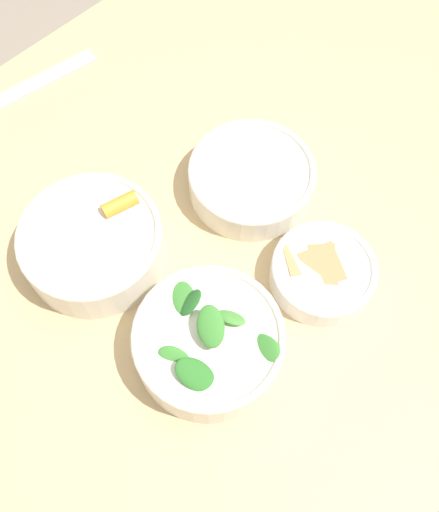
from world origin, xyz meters
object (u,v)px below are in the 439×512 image
bowl_carrots (93,243)px  bowl_greens (208,342)px  bowl_cookies (322,272)px  ruler (9,97)px  bowl_beans_hotdog (251,179)px

bowl_carrots → bowl_greens: bearing=-86.8°
bowl_cookies → ruler: 0.59m
bowl_cookies → ruler: size_ratio=0.45×
bowl_cookies → ruler: bowl_cookies is taller
bowl_carrots → bowl_beans_hotdog: 0.25m
bowl_greens → bowl_beans_hotdog: bearing=30.9°
bowl_carrots → bowl_greens: 0.21m
bowl_carrots → ruler: (0.09, 0.33, -0.04)m
bowl_greens → ruler: size_ratio=0.59×
bowl_carrots → bowl_greens: bowl_greens is taller
bowl_greens → ruler: bowl_greens is taller
bowl_beans_hotdog → bowl_cookies: bearing=-103.9°
bowl_carrots → ruler: 0.34m
bowl_beans_hotdog → bowl_carrots: bearing=161.6°
bowl_cookies → ruler: (-0.11, 0.58, -0.02)m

